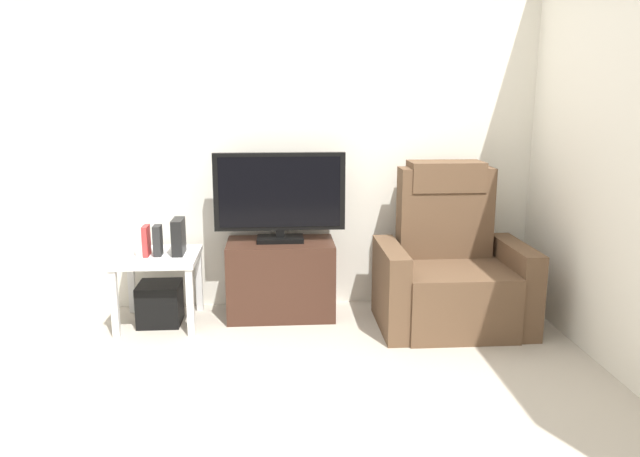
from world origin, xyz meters
TOP-DOWN VIEW (x-y plane):
  - ground_plane at (0.00, 0.00)m, footprint 6.40×6.40m
  - wall_back at (0.00, 1.13)m, footprint 6.40×0.06m
  - wall_side at (1.88, 0.00)m, footprint 0.06×4.48m
  - tv_stand at (0.01, 0.85)m, footprint 0.74×0.43m
  - television at (0.01, 0.87)m, footprint 0.90×0.20m
  - recliner_armchair at (1.15, 0.62)m, footprint 0.98×0.78m
  - side_table at (-0.81, 0.75)m, footprint 0.54×0.54m
  - subwoofer_box at (-0.81, 0.75)m, footprint 0.28×0.28m
  - book_leftmost at (-0.91, 0.73)m, footprint 0.04×0.11m
  - book_middle at (-0.87, 0.73)m, footprint 0.03×0.13m
  - book_rightmost at (-0.80, 0.73)m, footprint 0.05×0.11m
  - game_console at (-0.66, 0.76)m, footprint 0.07×0.20m

SIDE VIEW (x-z plane):
  - ground_plane at x=0.00m, z-range 0.00..0.00m
  - subwoofer_box at x=-0.81m, z-range 0.00..0.28m
  - tv_stand at x=0.01m, z-range 0.00..0.53m
  - recliner_armchair at x=1.15m, z-range -0.17..0.91m
  - side_table at x=-0.81m, z-range 0.16..0.65m
  - book_middle at x=-0.87m, z-range 0.48..0.69m
  - book_rightmost at x=-0.80m, z-range 0.48..0.69m
  - book_leftmost at x=-0.91m, z-range 0.48..0.69m
  - game_console at x=-0.66m, z-range 0.48..0.72m
  - television at x=0.01m, z-range 0.55..1.16m
  - wall_back at x=0.00m, z-range 0.00..2.60m
  - wall_side at x=1.88m, z-range 0.00..2.60m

